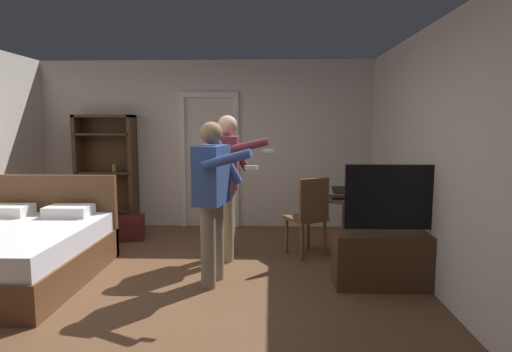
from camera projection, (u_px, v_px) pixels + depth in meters
ground_plane at (168, 290)px, 4.22m from camera, size 5.91×5.91×0.00m
wall_back at (207, 145)px, 6.79m from camera, size 5.46×0.12×2.63m
wall_right at (447, 159)px, 3.98m from camera, size 0.12×5.62×2.63m
doorway_frame at (209, 150)px, 6.72m from camera, size 0.93×0.08×2.13m
bed at (11, 252)px, 4.45m from camera, size 1.66×1.90×1.02m
bookshelf at (107, 167)px, 6.66m from camera, size 0.91×0.32×1.78m
tv_flatscreen at (398, 252)px, 4.27m from camera, size 1.28×0.40×1.25m
side_table at (345, 216)px, 5.44m from camera, size 0.62×0.62×0.70m
laptop at (344, 195)px, 5.37m from camera, size 0.33×0.34×0.16m
bottle_on_table at (358, 190)px, 5.32m from camera, size 0.06×0.06×0.27m
wooden_chair at (309, 213)px, 5.23m from camera, size 0.58×0.58×0.99m
person_blue_shirt at (213, 191)px, 4.29m from camera, size 0.65×0.71×1.66m
person_striped_shirt at (229, 176)px, 5.12m from camera, size 0.68×0.61×1.74m
suitcase_dark at (127, 228)px, 6.08m from camera, size 0.54×0.47×0.32m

